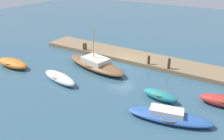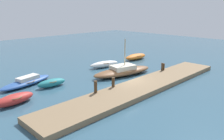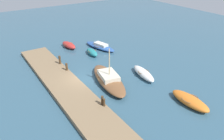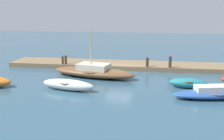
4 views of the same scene
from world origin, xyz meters
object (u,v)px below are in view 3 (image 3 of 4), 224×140
Objects in this scene: rowboat_orange at (190,101)px; mooring_post_mid_east at (102,100)px; dinghy_teal at (92,52)px; mooring_post_mid_west at (67,67)px; sailboat_brown at (109,79)px; mooring_post_east at (104,102)px; rowboat_red at (69,45)px; rowboat_white at (143,73)px; mooring_post_west at (60,60)px; motorboat_blue at (100,46)px.

mooring_post_mid_east is (-4.05, -7.20, 0.47)m from rowboat_orange.
mooring_post_mid_west is (3.29, -5.21, 0.51)m from dinghy_teal.
rowboat_orange is 0.53× the size of sailboat_brown.
mooring_post_mid_east reaches higher than mooring_post_east.
rowboat_red is at bearing 167.20° from mooring_post_mid_east.
rowboat_red is at bearing -153.77° from rowboat_white.
mooring_post_mid_east is at bearing -118.61° from rowboat_orange.
rowboat_orange is at bearing 26.75° from mooring_post_west.
rowboat_orange is 4.72× the size of mooring_post_mid_east.
rowboat_white is 5.59× the size of mooring_post_east.
mooring_post_mid_east is (3.52, -2.95, 0.39)m from sailboat_brown.
dinghy_teal is 6.18m from mooring_post_mid_west.
mooring_post_east is at bearing 0.00° from mooring_post_west.
dinghy_teal is 0.71× the size of rowboat_orange.
mooring_post_mid_west is 1.16× the size of mooring_post_east.
mooring_post_east is at bearing 0.00° from mooring_post_mid_east.
rowboat_orange is 16.00m from mooring_post_west.
motorboat_blue reaches higher than dinghy_teal.
dinghy_teal is at bearing -171.87° from rowboat_orange.
sailboat_brown is at bearing 32.88° from mooring_post_mid_west.
mooring_post_west is 10.54m from mooring_post_east.
mooring_post_mid_east is at bearing -59.56° from rowboat_white.
mooring_post_west reaches higher than mooring_post_mid_west.
sailboat_brown is 8.99× the size of mooring_post_mid_east.
mooring_post_west is 10.22m from mooring_post_mid_east.
rowboat_orange is at bearing 62.57° from mooring_post_east.
motorboat_blue is at bearing -170.53° from rowboat_white.
motorboat_blue is (-16.92, 0.23, -0.07)m from rowboat_orange.
rowboat_red is 3.90× the size of mooring_post_mid_east.
mooring_post_mid_east reaches higher than dinghy_teal.
rowboat_red is 16.42m from mooring_post_east.
mooring_post_mid_west is at bearing -70.55° from motorboat_blue.
mooring_post_west is at bearing -39.54° from rowboat_red.
sailboat_brown reaches higher than mooring_post_east.
rowboat_white is 0.55× the size of sailboat_brown.
rowboat_red is at bearing 167.45° from mooring_post_east.
sailboat_brown is 4.61m from mooring_post_mid_east.
mooring_post_west is at bearing 180.00° from mooring_post_mid_west.
sailboat_brown is at bearing -149.95° from rowboat_orange.
rowboat_orange is at bearing -14.09° from motorboat_blue.
rowboat_red is 4.42× the size of mooring_post_east.
mooring_post_mid_west is at bearing 180.00° from mooring_post_mid_east.
dinghy_teal is at bearing -156.70° from rowboat_white.
sailboat_brown reaches higher than rowboat_orange.
rowboat_orange is at bearing 3.93° from rowboat_red.
rowboat_red is 3.81× the size of mooring_post_mid_west.
mooring_post_mid_east is at bearing -19.51° from dinghy_teal.
sailboat_brown is (7.85, -2.26, 0.11)m from dinghy_teal.
dinghy_teal is 0.49× the size of motorboat_blue.
mooring_post_mid_west is (-4.56, -2.95, 0.40)m from sailboat_brown.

